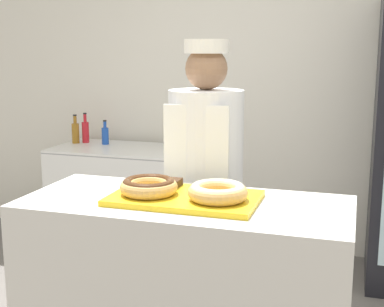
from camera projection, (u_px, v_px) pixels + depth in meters
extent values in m
cube|color=silver|center=(271.00, 79.00, 4.12)|extent=(8.00, 0.06, 2.70)
cube|color=yellow|center=(185.00, 198.00, 2.19)|extent=(0.60, 0.37, 0.02)
torus|color=tan|center=(149.00, 187.00, 2.20)|extent=(0.24, 0.24, 0.06)
torus|color=#472814|center=(149.00, 183.00, 2.20)|extent=(0.22, 0.22, 0.04)
torus|color=tan|center=(218.00, 193.00, 2.12)|extent=(0.24, 0.24, 0.06)
torus|color=beige|center=(218.00, 188.00, 2.11)|extent=(0.22, 0.22, 0.04)
cube|color=#382111|center=(171.00, 183.00, 2.34)|extent=(0.08, 0.08, 0.03)
cube|color=#382111|center=(217.00, 186.00, 2.28)|extent=(0.08, 0.08, 0.03)
cylinder|color=#4C4C51|center=(205.00, 273.00, 2.88)|extent=(0.28, 0.28, 0.79)
cylinder|color=white|center=(206.00, 147.00, 2.74)|extent=(0.38, 0.38, 0.59)
cube|color=white|center=(196.00, 229.00, 2.65)|extent=(0.33, 0.02, 1.24)
sphere|color=#936B4C|center=(206.00, 69.00, 2.67)|extent=(0.21, 0.21, 0.21)
cylinder|color=white|center=(207.00, 46.00, 2.65)|extent=(0.22, 0.22, 0.07)
cube|color=silver|center=(124.00, 199.00, 4.24)|extent=(1.08, 0.61, 0.83)
cube|color=gray|center=(123.00, 150.00, 4.17)|extent=(1.08, 0.61, 0.01)
cylinder|color=#1E4CB2|center=(105.00, 136.00, 4.30)|extent=(0.06, 0.06, 0.13)
cylinder|color=#1E4CB2|center=(105.00, 125.00, 4.28)|extent=(0.03, 0.03, 0.05)
cylinder|color=black|center=(105.00, 121.00, 4.28)|extent=(0.03, 0.03, 0.01)
cylinder|color=#99661E|center=(177.00, 140.00, 4.09)|extent=(0.07, 0.07, 0.15)
cylinder|color=#99661E|center=(177.00, 126.00, 4.07)|extent=(0.03, 0.03, 0.06)
cylinder|color=black|center=(177.00, 121.00, 4.06)|extent=(0.04, 0.04, 0.01)
cylinder|color=#99661E|center=(76.00, 133.00, 4.35)|extent=(0.06, 0.06, 0.16)
cylinder|color=#99661E|center=(75.00, 120.00, 4.33)|extent=(0.03, 0.03, 0.06)
cylinder|color=black|center=(75.00, 115.00, 4.32)|extent=(0.03, 0.03, 0.01)
cylinder|color=red|center=(86.00, 132.00, 4.38)|extent=(0.06, 0.06, 0.17)
cylinder|color=red|center=(85.00, 118.00, 4.36)|extent=(0.03, 0.03, 0.07)
cylinder|color=black|center=(85.00, 114.00, 4.35)|extent=(0.03, 0.03, 0.01)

